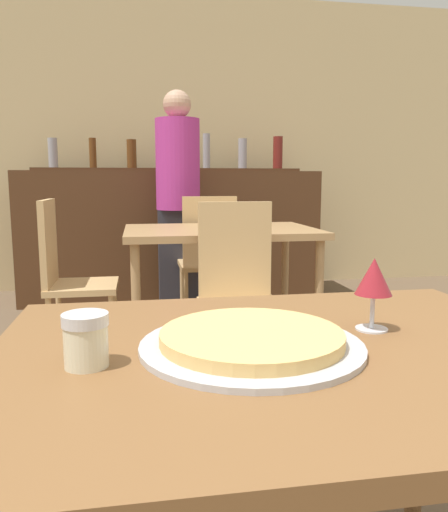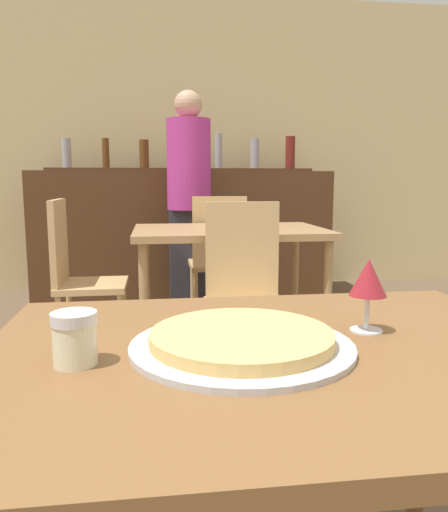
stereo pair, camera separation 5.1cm
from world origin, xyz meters
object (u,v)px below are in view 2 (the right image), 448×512
(chair_far_side_back, at_px, (218,253))
(pizza_tray, at_px, (242,341))
(chair_far_side_left, at_px, (77,270))
(cheese_shaker, at_px, (75,338))
(chair_far_side_front, at_px, (245,285))
(person_standing, at_px, (189,195))
(wine_glass, at_px, (368,280))

(chair_far_side_back, distance_m, pizza_tray, 2.65)
(chair_far_side_left, relative_size, cheese_shaker, 9.89)
(chair_far_side_front, xyz_separation_m, cheese_shaker, (-0.58, -1.55, 0.24))
(person_standing, relative_size, wine_glass, 10.89)
(chair_far_side_left, bearing_deg, chair_far_side_front, -121.60)
(cheese_shaker, bearing_deg, chair_far_side_left, 98.78)
(chair_far_side_back, xyz_separation_m, chair_far_side_left, (-0.91, -0.56, 0.00))
(wine_glass, bearing_deg, cheese_shaker, -168.56)
(chair_far_side_front, xyz_separation_m, chair_far_side_left, (-0.91, 0.56, 0.00))
(pizza_tray, relative_size, person_standing, 0.25)
(chair_far_side_back, bearing_deg, chair_far_side_front, 90.00)
(cheese_shaker, bearing_deg, chair_far_side_back, 77.67)
(chair_far_side_left, xyz_separation_m, pizza_tray, (0.63, -2.07, 0.21))
(chair_far_side_left, height_order, pizza_tray, chair_far_side_left)
(person_standing, xyz_separation_m, wine_glass, (0.19, -2.92, -0.10))
(chair_far_side_back, bearing_deg, person_standing, -64.20)
(cheese_shaker, xyz_separation_m, wine_glass, (0.59, 0.12, 0.07))
(chair_far_side_left, relative_size, person_standing, 0.54)
(wine_glass, bearing_deg, chair_far_side_back, 90.22)
(chair_far_side_left, distance_m, cheese_shaker, 2.15)
(chair_far_side_left, relative_size, pizza_tray, 2.17)
(chair_far_side_back, xyz_separation_m, pizza_tray, (-0.28, -2.63, 0.21))
(chair_far_side_back, distance_m, person_standing, 0.58)
(pizza_tray, bearing_deg, wine_glass, 15.15)
(chair_far_side_back, bearing_deg, wine_glass, 90.22)
(chair_far_side_back, height_order, chair_far_side_left, same)
(chair_far_side_front, relative_size, chair_far_side_left, 1.00)
(chair_far_side_front, height_order, cheese_shaker, chair_far_side_front)
(chair_far_side_front, distance_m, person_standing, 1.56)
(cheese_shaker, height_order, wine_glass, wine_glass)
(cheese_shaker, bearing_deg, chair_far_side_front, 69.38)
(cheese_shaker, relative_size, person_standing, 0.06)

